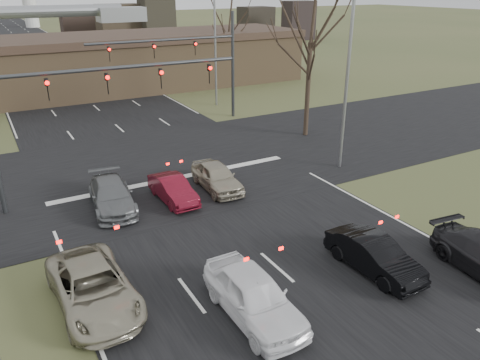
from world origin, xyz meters
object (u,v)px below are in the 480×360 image
object	(u,v)px
building	(97,64)
car_silver_suv	(93,288)
streetlight_right_near	(345,70)
mast_arm_far	(199,55)
mast_arm_near	(63,97)
car_red_ahead	(173,189)
car_grey_ahead	(112,195)
car_black_hatch	(374,255)
streetlight_right_far	(213,39)
car_silver_ahead	(217,177)
car_white_sedan	(254,296)
streetlight_left	(8,356)

from	to	relation	value
building	car_silver_suv	world-z (taller)	building
streetlight_right_near	car_silver_suv	size ratio (longest dim) A/B	1.99
building	mast_arm_far	size ratio (longest dim) A/B	3.81
mast_arm_near	car_red_ahead	size ratio (longest dim) A/B	3.31
car_silver_suv	car_grey_ahead	distance (m)	7.41
streetlight_right_near	car_grey_ahead	world-z (taller)	streetlight_right_near
car_black_hatch	mast_arm_far	bearing A→B (deg)	79.99
car_black_hatch	car_red_ahead	distance (m)	10.21
streetlight_right_far	car_black_hatch	distance (m)	27.11
mast_arm_far	mast_arm_near	bearing A→B (deg)	-138.78
car_black_hatch	car_silver_ahead	xyz separation A→B (m)	(-1.66, 9.55, 0.02)
car_white_sedan	mast_arm_far	bearing A→B (deg)	68.95
streetlight_right_far	mast_arm_far	bearing A→B (deg)	-128.11
car_white_sedan	car_silver_suv	bearing A→B (deg)	144.90
mast_arm_near	car_black_hatch	distance (m)	15.13
car_silver_suv	streetlight_right_near	bearing A→B (deg)	19.24
car_grey_ahead	streetlight_right_near	bearing A→B (deg)	1.71
building	car_red_ahead	bearing A→B (deg)	-96.56
mast_arm_far	car_silver_ahead	xyz separation A→B (m)	(-4.85, -12.35, -4.33)
car_silver_suv	car_black_hatch	world-z (taller)	car_silver_suv
car_black_hatch	car_white_sedan	bearing A→B (deg)	178.51
building	streetlight_right_near	distance (m)	28.97
car_red_ahead	car_black_hatch	bearing A→B (deg)	-67.82
car_black_hatch	car_red_ahead	xyz separation A→B (m)	(-4.17, 9.32, -0.06)
car_white_sedan	car_red_ahead	bearing A→B (deg)	83.74
mast_arm_near	streetlight_right_near	size ratio (longest dim) A/B	1.21
mast_arm_near	car_white_sedan	world-z (taller)	mast_arm_near
car_silver_suv	car_grey_ahead	size ratio (longest dim) A/B	1.11
building	car_black_hatch	xyz separation A→B (m)	(1.00, -36.90, -2.00)
mast_arm_far	car_white_sedan	size ratio (longest dim) A/B	2.49
mast_arm_near	car_silver_ahead	distance (m)	8.24
car_silver_suv	car_white_sedan	bearing A→B (deg)	-36.81
streetlight_right_near	building	bearing A→B (deg)	103.69
car_black_hatch	streetlight_left	bearing A→B (deg)	-158.41
streetlight_left	car_white_sedan	size ratio (longest dim) A/B	2.24
building	car_silver_suv	xyz separation A→B (m)	(-8.47, -33.92, -1.97)
building	mast_arm_near	bearing A→B (deg)	-106.13
building	car_grey_ahead	distance (m)	27.67
building	streetlight_right_far	distance (m)	13.53
building	car_silver_ahead	xyz separation A→B (m)	(-0.66, -27.35, -1.98)
mast_arm_near	car_grey_ahead	xyz separation A→B (m)	(1.23, -1.93, -4.41)
car_white_sedan	car_black_hatch	world-z (taller)	car_white_sedan
streetlight_left	streetlight_right_far	xyz separation A→B (m)	(18.14, 31.00, 0.00)
car_red_ahead	car_silver_ahead	xyz separation A→B (m)	(2.51, 0.23, 0.08)
streetlight_right_far	car_red_ahead	xyz separation A→B (m)	(-10.50, -16.59, -4.98)
car_black_hatch	building	bearing A→B (deg)	89.81
car_silver_suv	car_white_sedan	world-z (taller)	car_white_sedan
streetlight_left	car_grey_ahead	distance (m)	16.57
streetlight_right_far	streetlight_left	bearing A→B (deg)	-120.34
mast_arm_far	streetlight_left	size ratio (longest dim) A/B	1.11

